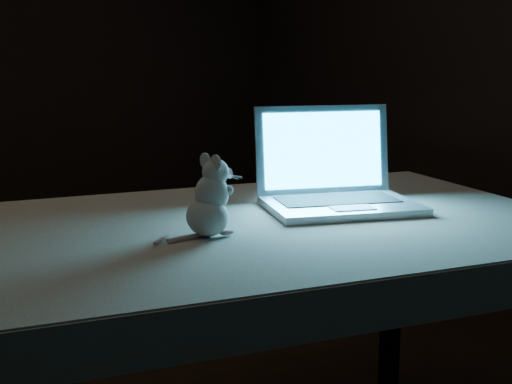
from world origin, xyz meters
TOP-DOWN VIEW (x-y plane):
  - table at (0.31, -0.61)m, footprint 1.71×1.25m
  - tablecloth at (0.30, -0.60)m, footprint 1.97×1.65m
  - laptop at (0.58, -0.60)m, footprint 0.53×0.50m
  - plush_mouse at (0.09, -0.66)m, footprint 0.20×0.20m

SIDE VIEW (x-z plane):
  - table at x=0.31m, z-range 0.00..0.84m
  - tablecloth at x=0.30m, z-range 0.73..0.85m
  - plush_mouse at x=0.09m, z-range 0.85..1.05m
  - laptop at x=0.58m, z-range 0.85..1.14m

